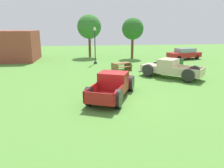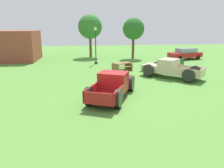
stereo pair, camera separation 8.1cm
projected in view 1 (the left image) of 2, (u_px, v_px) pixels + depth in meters
name	position (u px, v px, depth m)	size (l,w,h in m)	color
ground_plane	(118.00, 99.00, 13.40)	(80.00, 80.00, 0.00)	#548C38
pickup_truck_foreground	(114.00, 85.00, 13.91)	(3.78, 5.50, 1.59)	maroon
pickup_truck_behind_left	(167.00, 68.00, 19.17)	(5.18, 5.07, 1.64)	#C6B793
sedan_distant_a	(184.00, 53.00, 29.78)	(4.87, 2.92, 1.52)	#B21E1E
lamp_post_near	(95.00, 45.00, 25.74)	(0.36, 0.36, 4.38)	#2D2D33
picnic_table	(122.00, 66.00, 22.27)	(2.20, 2.02, 0.78)	olive
trash_can	(181.00, 63.00, 23.65)	(0.59, 0.59, 0.95)	#2D6B2D
oak_tree_east	(133.00, 29.00, 29.84)	(2.99, 2.99, 5.59)	brown
oak_tree_west	(89.00, 27.00, 30.96)	(3.44, 3.44, 6.10)	brown
brick_pavilion	(15.00, 46.00, 28.48)	(5.56, 5.98, 3.88)	brown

